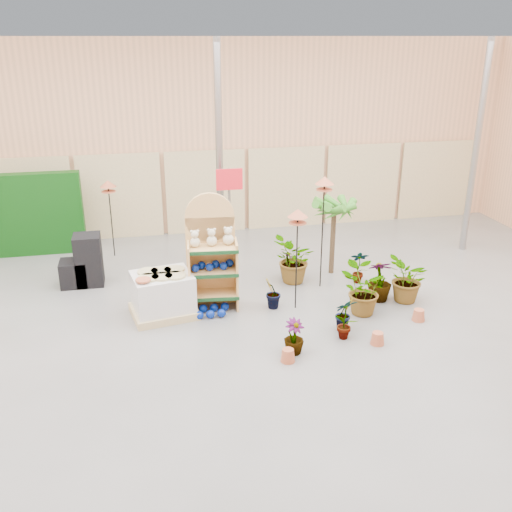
{
  "coord_description": "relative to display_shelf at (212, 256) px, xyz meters",
  "views": [
    {
      "loc": [
        -1.58,
        -7.36,
        4.5
      ],
      "look_at": [
        0.3,
        1.5,
        1.0
      ],
      "focal_mm": 40.0,
      "sensor_mm": 36.0,
      "label": 1
    }
  ],
  "objects": [
    {
      "name": "room",
      "position": [
        0.42,
        -0.91,
        1.28
      ],
      "size": [
        15.2,
        12.1,
        4.7
      ],
      "color": "#5F5F5E",
      "rests_on": "ground"
    },
    {
      "name": "display_shelf",
      "position": [
        0.0,
        0.0,
        0.0
      ],
      "size": [
        0.9,
        0.62,
        2.04
      ],
      "rotation": [
        0.0,
        0.0,
        -0.1
      ],
      "color": "tan",
      "rests_on": "ground"
    },
    {
      "name": "teddy_bears",
      "position": [
        0.02,
        -0.1,
        0.36
      ],
      "size": [
        0.75,
        0.19,
        0.31
      ],
      "color": "beige",
      "rests_on": "display_shelf"
    },
    {
      "name": "gazing_balls_shelf",
      "position": [
        -0.0,
        -0.11,
        -0.13
      ],
      "size": [
        0.75,
        0.26,
        0.14
      ],
      "color": "navy",
      "rests_on": "display_shelf"
    },
    {
      "name": "gazing_balls_floor",
      "position": [
        -0.07,
        -0.39,
        -0.86
      ],
      "size": [
        0.63,
        0.39,
        0.15
      ],
      "color": "navy",
      "rests_on": "ground"
    },
    {
      "name": "pallet_stack",
      "position": [
        -0.88,
        -0.21,
        -0.55
      ],
      "size": [
        1.2,
        1.06,
        0.79
      ],
      "rotation": [
        0.0,
        0.0,
        0.18
      ],
      "color": "tan",
      "rests_on": "ground"
    },
    {
      "name": "charcoal_planters",
      "position": [
        -2.29,
        1.41,
        -0.52
      ],
      "size": [
        0.8,
        0.5,
        1.0
      ],
      "color": "black",
      "rests_on": "ground"
    },
    {
      "name": "trellis_stock",
      "position": [
        -3.38,
        3.38,
        -0.03
      ],
      "size": [
        2.0,
        0.3,
        1.8
      ],
      "primitive_type": "cube",
      "color": "#0A3B0B",
      "rests_on": "ground"
    },
    {
      "name": "offer_sign",
      "position": [
        0.52,
        1.16,
        0.64
      ],
      "size": [
        0.5,
        0.08,
        2.2
      ],
      "color": "gray",
      "rests_on": "ground"
    },
    {
      "name": "bird_table_front",
      "position": [
        1.41,
        -0.42,
        0.75
      ],
      "size": [
        0.34,
        0.34,
        1.82
      ],
      "color": "black",
      "rests_on": "ground"
    },
    {
      "name": "bird_table_right",
      "position": [
        2.13,
        0.38,
        1.07
      ],
      "size": [
        0.34,
        0.34,
        2.15
      ],
      "color": "black",
      "rests_on": "ground"
    },
    {
      "name": "bird_table_back",
      "position": [
        -1.77,
        2.89,
        0.63
      ],
      "size": [
        0.34,
        0.34,
        1.69
      ],
      "color": "black",
      "rests_on": "ground"
    },
    {
      "name": "palm",
      "position": [
        2.56,
        0.98,
        0.46
      ],
      "size": [
        0.7,
        0.7,
        1.65
      ],
      "color": "#463421",
      "rests_on": "ground"
    },
    {
      "name": "potted_plant_2",
      "position": [
        2.45,
        -0.87,
        -0.5
      ],
      "size": [
        1.03,
        1.0,
        0.88
      ],
      "primitive_type": "imported",
      "rotation": [
        0.0,
        0.0,
        2.55
      ],
      "color": "#378222",
      "rests_on": "ground"
    },
    {
      "name": "potted_plant_3",
      "position": [
        2.99,
        -0.42,
        -0.55
      ],
      "size": [
        0.49,
        0.49,
        0.77
      ],
      "primitive_type": "imported",
      "rotation": [
        0.0,
        0.0,
        2.98
      ],
      "color": "#378222",
      "rests_on": "ground"
    },
    {
      "name": "potted_plant_4",
      "position": [
        2.91,
        0.4,
        -0.6
      ],
      "size": [
        0.4,
        0.32,
        0.67
      ],
      "primitive_type": "imported",
      "rotation": [
        0.0,
        0.0,
        2.89
      ],
      "color": "#378222",
      "rests_on": "ground"
    },
    {
      "name": "potted_plant_5",
      "position": [
        1.01,
        -0.37,
        -0.64
      ],
      "size": [
        0.41,
        0.42,
        0.59
      ],
      "primitive_type": "imported",
      "rotation": [
        0.0,
        0.0,
        4.04
      ],
      "color": "#378222",
      "rests_on": "ground"
    },
    {
      "name": "potted_plant_6",
      "position": [
        1.68,
        0.65,
        -0.46
      ],
      "size": [
        1.04,
        1.09,
        0.94
      ],
      "primitive_type": "imported",
      "rotation": [
        0.0,
        0.0,
        4.24
      ],
      "color": "#378222",
      "rests_on": "ground"
    },
    {
      "name": "potted_plant_7",
      "position": [
        0.97,
        -1.9,
        -0.66
      ],
      "size": [
        0.4,
        0.4,
        0.55
      ],
      "primitive_type": "imported",
      "rotation": [
        0.0,
        0.0,
        0.37
      ],
      "color": "#378222",
      "rests_on": "ground"
    },
    {
      "name": "potted_plant_8",
      "position": [
        1.88,
        -1.63,
        -0.58
      ],
      "size": [
        0.42,
        0.32,
        0.71
      ],
      "primitive_type": "imported",
      "rotation": [
        0.0,
        0.0,
        3.34
      ],
      "color": "#378222",
      "rests_on": "ground"
    },
    {
      "name": "potted_plant_9",
      "position": [
        1.98,
        -1.34,
        -0.65
      ],
      "size": [
        0.38,
        0.34,
        0.56
      ],
      "primitive_type": "imported",
      "rotation": [
        0.0,
        0.0,
        0.35
      ],
      "color": "#378222",
      "rests_on": "ground"
    },
    {
      "name": "potted_plant_10",
      "position": [
        3.43,
        -0.61,
        -0.49
      ],
      "size": [
        0.95,
        1.0,
        0.88
      ],
      "primitive_type": "imported",
      "rotation": [
        0.0,
        0.0,
        4.3
      ],
      "color": "#378222",
      "rests_on": "ground"
    },
    {
      "name": "potted_plant_11",
      "position": [
        1.62,
        0.88,
        -0.64
      ],
      "size": [
        0.42,
        0.42,
        0.58
      ],
      "primitive_type": "imported",
      "rotation": [
        0.0,
        0.0,
        1.95
      ],
      "color": "#378222",
      "rests_on": "ground"
    }
  ]
}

